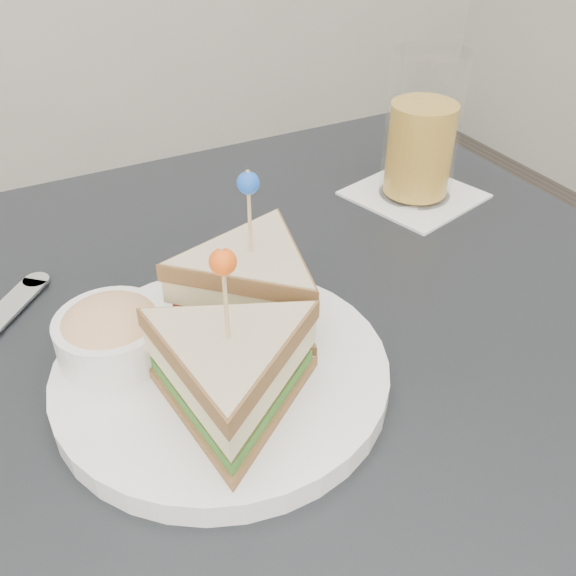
# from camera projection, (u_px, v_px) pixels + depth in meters

# --- Properties ---
(table) EXTENTS (0.80, 0.80, 0.75)m
(table) POSITION_uv_depth(u_px,v_px,m) (283.00, 410.00, 0.58)
(table) COLOR black
(table) RESTS_ON ground
(plate_meal) EXTENTS (0.29, 0.29, 0.15)m
(plate_meal) POSITION_uv_depth(u_px,v_px,m) (225.00, 336.00, 0.48)
(plate_meal) COLOR white
(plate_meal) RESTS_ON table
(drink_set) EXTENTS (0.16, 0.16, 0.16)m
(drink_set) POSITION_uv_depth(u_px,v_px,m) (421.00, 136.00, 0.70)
(drink_set) COLOR white
(drink_set) RESTS_ON table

